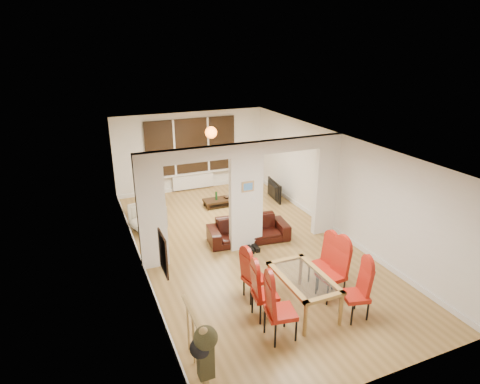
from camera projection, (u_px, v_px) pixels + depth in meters
floor at (246, 247)px, 9.77m from camera, size 5.00×9.00×0.01m
room_walls at (246, 197)px, 9.31m from camera, size 5.00×9.00×2.60m
divider_wall at (246, 197)px, 9.31m from camera, size 5.00×0.18×2.60m
bay_window_blinds at (191, 146)px, 13.07m from camera, size 3.00×0.08×1.80m
radiator at (193, 181)px, 13.46m from camera, size 1.40×0.08×0.50m
pendant_light at (211, 132)px, 11.97m from camera, size 0.36×0.36×0.36m
stair_newel at (194, 337)px, 6.00m from camera, size 0.40×1.20×1.10m
wall_poster at (163, 254)px, 6.24m from camera, size 0.04×0.52×0.67m
pillar_photo at (248, 187)px, 9.12m from camera, size 0.30×0.03×0.25m
dining_table at (303, 292)px, 7.42m from camera, size 0.82×1.45×0.68m
dining_chair_la at (281, 308)px, 6.60m from camera, size 0.54×0.54×1.17m
dining_chair_lb at (265, 291)px, 7.13m from camera, size 0.48×0.48×1.07m
dining_chair_lc at (255, 275)px, 7.65m from camera, size 0.47×0.47×1.02m
dining_chair_ra at (356, 292)px, 7.11m from camera, size 0.51×0.51×1.06m
dining_chair_rb at (331, 272)px, 7.65m from camera, size 0.50×0.50×1.14m
dining_chair_rc at (321, 262)px, 8.08m from camera, size 0.45×0.45×1.04m
sofa at (248, 230)px, 10.00m from camera, size 2.08×1.02×0.59m
armchair at (147, 217)px, 10.55m from camera, size 0.95×0.96×0.71m
person at (142, 186)px, 11.22m from camera, size 0.77×0.65×1.80m
television at (271, 190)px, 12.61m from camera, size 1.05×0.24×0.60m
coffee_table at (220, 202)px, 12.17m from camera, size 1.02×0.59×0.22m
bottle at (216, 195)px, 12.03m from camera, size 0.07×0.07×0.27m
bowl at (227, 197)px, 12.22m from camera, size 0.21×0.21×0.05m
shoes at (253, 249)px, 9.57m from camera, size 0.26×0.29×0.11m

